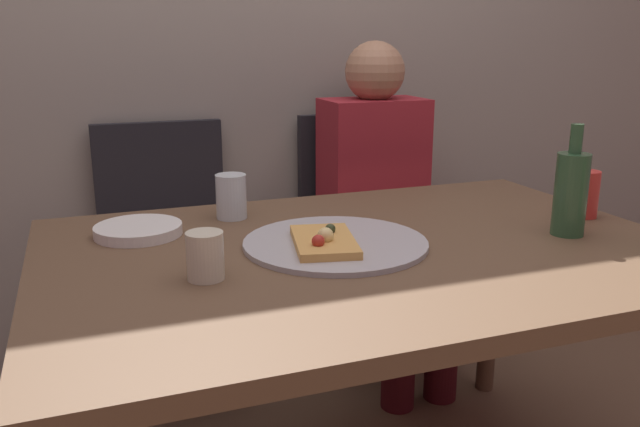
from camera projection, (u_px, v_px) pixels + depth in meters
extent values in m
cube|color=gray|center=(241.00, 2.00, 2.33)|extent=(6.00, 0.10, 2.60)
cube|color=brown|center=(366.00, 254.00, 1.48)|extent=(1.44, 0.99, 0.04)
cylinder|color=brown|center=(72.00, 362.00, 1.75)|extent=(0.06, 0.06, 0.69)
cylinder|color=brown|center=(491.00, 296.00, 2.19)|extent=(0.06, 0.06, 0.69)
cylinder|color=#ADADB2|center=(335.00, 243.00, 1.47)|extent=(0.42, 0.42, 0.01)
cube|color=tan|center=(324.00, 241.00, 1.44)|extent=(0.17, 0.24, 0.02)
sphere|color=#EAD184|center=(325.00, 236.00, 1.41)|extent=(0.04, 0.04, 0.04)
sphere|color=#2D381E|center=(330.00, 229.00, 1.47)|extent=(0.02, 0.02, 0.02)
sphere|color=#B22D23|center=(318.00, 241.00, 1.38)|extent=(0.03, 0.03, 0.03)
cylinder|color=#2D5133|center=(571.00, 195.00, 1.54)|extent=(0.08, 0.08, 0.20)
cylinder|color=#2D5133|center=(576.00, 139.00, 1.50)|extent=(0.03, 0.03, 0.07)
cylinder|color=beige|center=(205.00, 256.00, 1.26)|extent=(0.07, 0.07, 0.09)
cylinder|color=silver|center=(231.00, 196.00, 1.69)|extent=(0.08, 0.08, 0.11)
cylinder|color=red|center=(586.00, 194.00, 1.70)|extent=(0.07, 0.07, 0.12)
cylinder|color=white|center=(138.00, 230.00, 1.55)|extent=(0.21, 0.21, 0.03)
cube|color=black|center=(172.00, 265.00, 2.17)|extent=(0.44, 0.44, 0.05)
cube|color=black|center=(160.00, 186.00, 2.29)|extent=(0.44, 0.04, 0.45)
cylinder|color=black|center=(244.00, 345.00, 2.13)|extent=(0.04, 0.04, 0.42)
cylinder|color=black|center=(123.00, 365.00, 2.00)|extent=(0.04, 0.04, 0.42)
cylinder|color=black|center=(220.00, 302.00, 2.47)|extent=(0.04, 0.04, 0.42)
cylinder|color=black|center=(115.00, 317.00, 2.34)|extent=(0.04, 0.04, 0.42)
cube|color=black|center=(373.00, 241.00, 2.42)|extent=(0.44, 0.44, 0.05)
cube|color=black|center=(353.00, 171.00, 2.54)|extent=(0.44, 0.04, 0.45)
cylinder|color=black|center=(442.00, 313.00, 2.37)|extent=(0.04, 0.04, 0.42)
cylinder|color=black|center=(345.00, 329.00, 2.25)|extent=(0.04, 0.04, 0.42)
cylinder|color=black|center=(394.00, 278.00, 2.72)|extent=(0.04, 0.04, 0.42)
cylinder|color=black|center=(308.00, 290.00, 2.59)|extent=(0.04, 0.04, 0.42)
cube|color=maroon|center=(373.00, 171.00, 2.37)|extent=(0.36, 0.22, 0.52)
sphere|color=#A87A5B|center=(375.00, 71.00, 2.28)|extent=(0.21, 0.21, 0.21)
cylinder|color=#3F0E12|center=(416.00, 253.00, 2.28)|extent=(0.12, 0.40, 0.12)
cylinder|color=#3F0E12|center=(374.00, 259.00, 2.23)|extent=(0.12, 0.40, 0.12)
cylinder|color=#3F0E12|center=(443.00, 336.00, 2.16)|extent=(0.11, 0.11, 0.45)
cylinder|color=#3F0E12|center=(399.00, 344.00, 2.11)|extent=(0.11, 0.11, 0.45)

